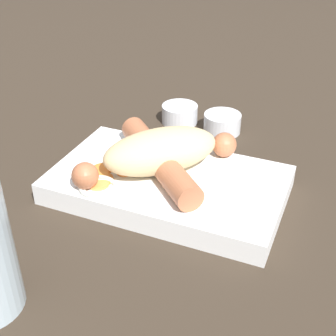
{
  "coord_description": "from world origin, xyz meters",
  "views": [
    {
      "loc": [
        0.18,
        -0.43,
        0.33
      ],
      "look_at": [
        0.0,
        0.0,
        0.04
      ],
      "focal_mm": 50.0,
      "sensor_mm": 36.0,
      "label": 1
    }
  ],
  "objects_px": {
    "food_tray": "(168,185)",
    "condiment_cup_far": "(180,115)",
    "bread_roll": "(161,151)",
    "condiment_cup_near": "(222,124)",
    "sausage": "(158,159)"
  },
  "relations": [
    {
      "from": "food_tray",
      "to": "condiment_cup_near",
      "type": "height_order",
      "value": "same"
    },
    {
      "from": "bread_roll",
      "to": "condiment_cup_far",
      "type": "xyz_separation_m",
      "value": [
        -0.04,
        0.17,
        -0.04
      ]
    },
    {
      "from": "food_tray",
      "to": "condiment_cup_far",
      "type": "bearing_deg",
      "value": 107.57
    },
    {
      "from": "food_tray",
      "to": "condiment_cup_far",
      "type": "xyz_separation_m",
      "value": [
        -0.06,
        0.19,
        -0.0
      ]
    },
    {
      "from": "food_tray",
      "to": "bread_roll",
      "type": "height_order",
      "value": "bread_roll"
    },
    {
      "from": "food_tray",
      "to": "condiment_cup_near",
      "type": "distance_m",
      "value": 0.18
    },
    {
      "from": "bread_roll",
      "to": "sausage",
      "type": "xyz_separation_m",
      "value": [
        -0.0,
        -0.01,
        -0.01
      ]
    },
    {
      "from": "food_tray",
      "to": "bread_roll",
      "type": "distance_m",
      "value": 0.04
    },
    {
      "from": "bread_roll",
      "to": "food_tray",
      "type": "bearing_deg",
      "value": -37.91
    },
    {
      "from": "condiment_cup_far",
      "to": "bread_roll",
      "type": "bearing_deg",
      "value": -75.57
    },
    {
      "from": "food_tray",
      "to": "bread_roll",
      "type": "relative_size",
      "value": 1.81
    },
    {
      "from": "bread_roll",
      "to": "condiment_cup_near",
      "type": "distance_m",
      "value": 0.18
    },
    {
      "from": "sausage",
      "to": "condiment_cup_near",
      "type": "height_order",
      "value": "sausage"
    },
    {
      "from": "bread_roll",
      "to": "sausage",
      "type": "distance_m",
      "value": 0.01
    },
    {
      "from": "bread_roll",
      "to": "condiment_cup_far",
      "type": "height_order",
      "value": "bread_roll"
    }
  ]
}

